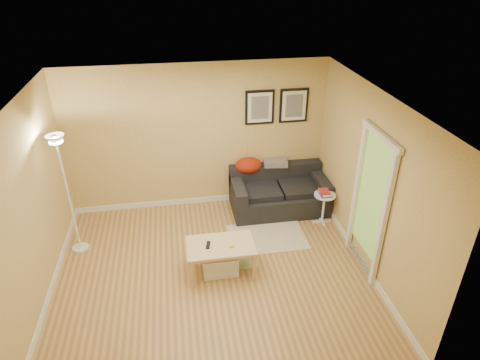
{
  "coord_description": "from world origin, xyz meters",
  "views": [
    {
      "loc": [
        -0.37,
        -4.64,
        4.15
      ],
      "look_at": [
        0.55,
        0.85,
        1.05
      ],
      "focal_mm": 31.02,
      "sensor_mm": 36.0,
      "label": 1
    }
  ],
  "objects_px": {
    "storage_bin": "(220,262)",
    "book_stack": "(325,193)",
    "sofa": "(279,191)",
    "coffee_table": "(221,258)",
    "floor_lamp": "(69,199)",
    "side_table": "(323,208)"
  },
  "relations": [
    {
      "from": "sofa",
      "to": "side_table",
      "type": "height_order",
      "value": "sofa"
    },
    {
      "from": "floor_lamp",
      "to": "sofa",
      "type": "bearing_deg",
      "value": 10.17
    },
    {
      "from": "side_table",
      "to": "sofa",
      "type": "bearing_deg",
      "value": 139.95
    },
    {
      "from": "sofa",
      "to": "storage_bin",
      "type": "relative_size",
      "value": 3.24
    },
    {
      "from": "sofa",
      "to": "storage_bin",
      "type": "xyz_separation_m",
      "value": [
        -1.26,
        -1.49,
        -0.21
      ]
    },
    {
      "from": "storage_bin",
      "to": "book_stack",
      "type": "distance_m",
      "value": 2.17
    },
    {
      "from": "side_table",
      "to": "floor_lamp",
      "type": "bearing_deg",
      "value": -179.02
    },
    {
      "from": "sofa",
      "to": "floor_lamp",
      "type": "distance_m",
      "value": 3.48
    },
    {
      "from": "sofa",
      "to": "side_table",
      "type": "xyz_separation_m",
      "value": [
        0.64,
        -0.54,
        -0.1
      ]
    },
    {
      "from": "coffee_table",
      "to": "floor_lamp",
      "type": "xyz_separation_m",
      "value": [
        -2.13,
        0.89,
        0.68
      ]
    },
    {
      "from": "sofa",
      "to": "floor_lamp",
      "type": "xyz_separation_m",
      "value": [
        -3.38,
        -0.61,
        0.55
      ]
    },
    {
      "from": "sofa",
      "to": "coffee_table",
      "type": "distance_m",
      "value": 1.95
    },
    {
      "from": "sofa",
      "to": "side_table",
      "type": "distance_m",
      "value": 0.84
    },
    {
      "from": "storage_bin",
      "to": "floor_lamp",
      "type": "relative_size",
      "value": 0.27
    },
    {
      "from": "coffee_table",
      "to": "floor_lamp",
      "type": "bearing_deg",
      "value": 150.92
    },
    {
      "from": "coffee_table",
      "to": "book_stack",
      "type": "xyz_separation_m",
      "value": [
        1.88,
        0.96,
        0.35
      ]
    },
    {
      "from": "storage_bin",
      "to": "book_stack",
      "type": "bearing_deg",
      "value": 26.78
    },
    {
      "from": "storage_bin",
      "to": "side_table",
      "type": "xyz_separation_m",
      "value": [
        1.9,
        0.96,
        0.12
      ]
    },
    {
      "from": "sofa",
      "to": "book_stack",
      "type": "height_order",
      "value": "sofa"
    },
    {
      "from": "book_stack",
      "to": "side_table",
      "type": "bearing_deg",
      "value": -36.31
    },
    {
      "from": "book_stack",
      "to": "floor_lamp",
      "type": "bearing_deg",
      "value": 175.38
    },
    {
      "from": "coffee_table",
      "to": "floor_lamp",
      "type": "relative_size",
      "value": 0.49
    }
  ]
}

